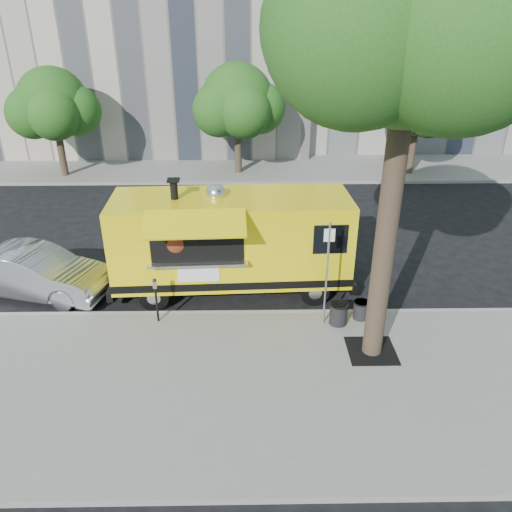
{
  "coord_description": "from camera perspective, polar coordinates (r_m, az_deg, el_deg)",
  "views": [
    {
      "loc": [
        -0.48,
        -12.96,
        7.91
      ],
      "look_at": [
        -0.27,
        0.0,
        1.46
      ],
      "focal_mm": 35.0,
      "sensor_mm": 36.0,
      "label": 1
    }
  ],
  "objects": [
    {
      "name": "sign_post",
      "position": [
        13.08,
        8.12,
        -1.45
      ],
      "size": [
        0.28,
        0.06,
        3.0
      ],
      "color": "silver",
      "rests_on": "sidewalk"
    },
    {
      "name": "trash_bin_right",
      "position": [
        13.83,
        9.41,
        -6.43
      ],
      "size": [
        0.52,
        0.52,
        0.63
      ],
      "color": "black",
      "rests_on": "sidewalk"
    },
    {
      "name": "street_tree",
      "position": [
        10.62,
        17.78,
        25.91
      ],
      "size": [
        4.68,
        4.68,
        10.27
      ],
      "color": "#33261C",
      "rests_on": "sidewalk"
    },
    {
      "name": "food_truck",
      "position": [
        14.9,
        -2.91,
        1.74
      ],
      "size": [
        7.37,
        3.61,
        3.6
      ],
      "rotation": [
        0.0,
        0.0,
        0.04
      ],
      "color": "yellow",
      "rests_on": "ground"
    },
    {
      "name": "curb",
      "position": [
        14.37,
        1.16,
        -6.61
      ],
      "size": [
        60.0,
        0.14,
        0.16
      ],
      "primitive_type": "cube",
      "color": "#999993",
      "rests_on": "ground"
    },
    {
      "name": "parking_meter",
      "position": [
        13.75,
        -11.37,
        -4.38
      ],
      "size": [
        0.11,
        0.11,
        1.33
      ],
      "color": "black",
      "rests_on": "sidewalk"
    },
    {
      "name": "sedan",
      "position": [
        16.51,
        -23.91,
        -1.72
      ],
      "size": [
        4.81,
        2.68,
        1.5
      ],
      "primitive_type": "imported",
      "rotation": [
        0.0,
        0.0,
        1.32
      ],
      "color": "#AEAFB5",
      "rests_on": "ground"
    },
    {
      "name": "sidewalk",
      "position": [
        11.91,
        1.68,
        -14.68
      ],
      "size": [
        60.0,
        6.0,
        0.15
      ],
      "primitive_type": "cube",
      "color": "gray",
      "rests_on": "ground"
    },
    {
      "name": "far_tree_a",
      "position": [
        27.31,
        -22.19,
        15.89
      ],
      "size": [
        3.42,
        3.42,
        5.36
      ],
      "color": "#33261C",
      "rests_on": "far_sidewalk"
    },
    {
      "name": "ground",
      "position": [
        15.19,
        1.03,
        -4.94
      ],
      "size": [
        120.0,
        120.0,
        0.0
      ],
      "primitive_type": "plane",
      "color": "black",
      "rests_on": "ground"
    },
    {
      "name": "tree_well",
      "position": [
        13.15,
        13.04,
        -10.5
      ],
      "size": [
        1.2,
        1.2,
        0.02
      ],
      "primitive_type": "cube",
      "color": "black",
      "rests_on": "sidewalk"
    },
    {
      "name": "trash_bin_left",
      "position": [
        14.19,
        11.89,
        -5.97
      ],
      "size": [
        0.44,
        0.44,
        0.53
      ],
      "color": "black",
      "rests_on": "sidewalk"
    },
    {
      "name": "far_sidewalk",
      "position": [
        27.6,
        0.12,
        9.95
      ],
      "size": [
        60.0,
        5.0,
        0.15
      ],
      "primitive_type": "cube",
      "color": "gray",
      "rests_on": "ground"
    },
    {
      "name": "far_tree_b",
      "position": [
        25.99,
        -2.15,
        17.39
      ],
      "size": [
        3.6,
        3.6,
        5.5
      ],
      "color": "#33261C",
      "rests_on": "far_sidewalk"
    },
    {
      "name": "far_tree_c",
      "position": [
        27.07,
        18.1,
        16.3
      ],
      "size": [
        3.24,
        3.24,
        5.21
      ],
      "color": "#33261C",
      "rests_on": "far_sidewalk"
    }
  ]
}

